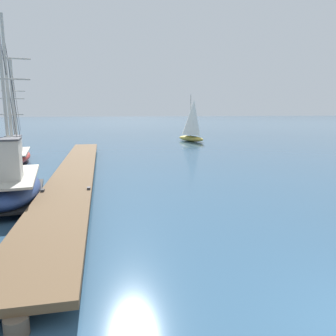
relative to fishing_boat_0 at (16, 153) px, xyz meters
name	(u,v)px	position (x,y,z in m)	size (l,w,h in m)	color
floating_dock	(76,170)	(3.94, -5.72, -0.22)	(2.65, 24.11, 0.53)	brown
fishing_boat_0	(16,153)	(0.00, 0.00, 0.00)	(2.27, 7.57, 6.72)	#AD2823
fishing_boat_3	(11,184)	(1.85, -10.05, 0.09)	(2.46, 6.97, 6.82)	navy
distant_sailboat	(192,121)	(15.58, 11.06, 1.66)	(2.93, 4.12, 5.02)	gold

